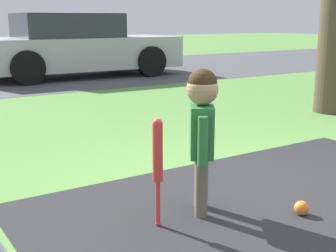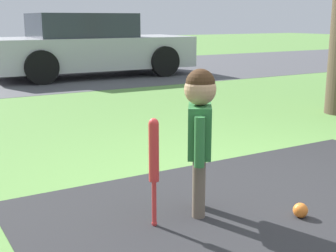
{
  "view_description": "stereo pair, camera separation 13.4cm",
  "coord_description": "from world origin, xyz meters",
  "px_view_note": "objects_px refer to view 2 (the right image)",
  "views": [
    {
      "loc": [
        -2.4,
        -2.21,
        1.26
      ],
      "look_at": [
        -0.63,
        0.53,
        0.51
      ],
      "focal_mm": 50.0,
      "sensor_mm": 36.0,
      "label": 1
    },
    {
      "loc": [
        -2.29,
        -2.28,
        1.26
      ],
      "look_at": [
        -0.63,
        0.53,
        0.51
      ],
      "focal_mm": 50.0,
      "sensor_mm": 36.0,
      "label": 2
    }
  ],
  "objects_px": {
    "baseball_bat": "(154,157)",
    "sports_ball": "(300,210)",
    "parked_car": "(89,47)",
    "child": "(200,121)"
  },
  "relations": [
    {
      "from": "sports_ball",
      "to": "parked_car",
      "type": "bearing_deg",
      "value": 78.12
    },
    {
      "from": "baseball_bat",
      "to": "sports_ball",
      "type": "relative_size",
      "value": 7.05
    },
    {
      "from": "parked_car",
      "to": "child",
      "type": "bearing_deg",
      "value": -104.42
    },
    {
      "from": "sports_ball",
      "to": "parked_car",
      "type": "xyz_separation_m",
      "value": [
        1.69,
        8.01,
        0.61
      ]
    },
    {
      "from": "baseball_bat",
      "to": "sports_ball",
      "type": "xyz_separation_m",
      "value": [
        0.88,
        -0.37,
        -0.4
      ]
    },
    {
      "from": "child",
      "to": "sports_ball",
      "type": "distance_m",
      "value": 0.88
    },
    {
      "from": "child",
      "to": "parked_car",
      "type": "bearing_deg",
      "value": 17.88
    },
    {
      "from": "child",
      "to": "parked_car",
      "type": "distance_m",
      "value": 7.92
    },
    {
      "from": "sports_ball",
      "to": "parked_car",
      "type": "relative_size",
      "value": 0.02
    },
    {
      "from": "child",
      "to": "sports_ball",
      "type": "height_order",
      "value": "child"
    }
  ]
}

